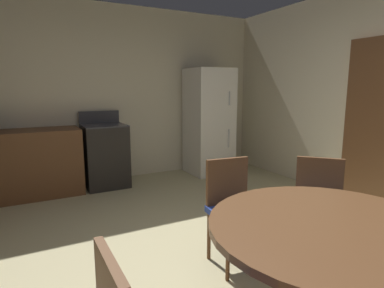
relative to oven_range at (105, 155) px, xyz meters
name	(u,v)px	position (x,y,z in m)	size (l,w,h in m)	color
ground_plane	(208,279)	(0.13, -2.77, -0.47)	(14.00, 14.00, 0.00)	tan
wall_back	(105,94)	(0.13, 0.40, 0.88)	(5.53, 0.12, 2.70)	beige
kitchen_counter	(0,167)	(-1.34, 0.00, -0.02)	(1.99, 0.60, 0.90)	brown
oven_range	(105,155)	(0.00, 0.00, 0.00)	(0.60, 0.60, 1.10)	black
refrigerator	(209,122)	(1.75, -0.05, 0.41)	(0.68, 0.68, 1.76)	white
door_panelled	(377,124)	(2.70, -2.38, 0.55)	(0.05, 0.84, 2.04)	brown
dining_table	(330,251)	(0.34, -3.67, 0.14)	(1.28, 1.28, 0.76)	brown
chair_northeast	(318,204)	(1.08, -2.95, 0.03)	(0.57, 0.57, 0.87)	brown
chair_north	(233,205)	(0.44, -2.64, 0.03)	(0.44, 0.44, 0.87)	brown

